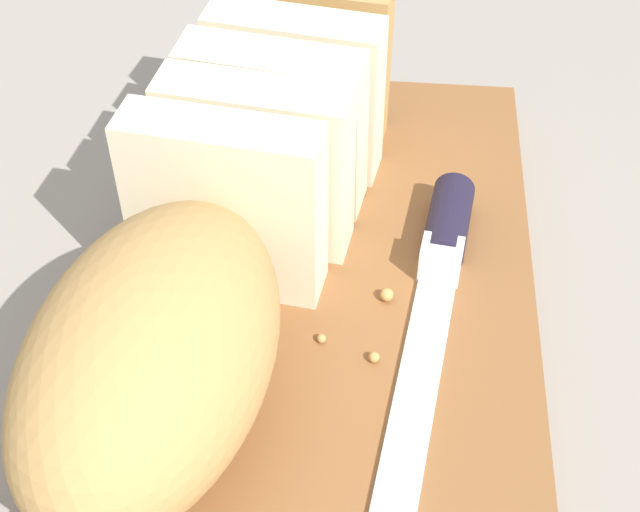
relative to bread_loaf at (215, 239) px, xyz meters
The scene contains 8 objects.
ground_plane 0.10m from the bread_loaf, 70.33° to the right, with size 3.00×3.00×0.00m, color gray.
cutting_board 0.09m from the bread_loaf, 70.33° to the right, with size 0.44×0.25×0.03m, color brown.
bread_loaf is the anchor object (origin of this frame).
bread_knife 0.14m from the bread_loaf, 68.79° to the right, with size 0.25×0.05×0.03m.
crumb_near_knife 0.11m from the bread_loaf, 106.85° to the right, with size 0.01×0.01×0.01m, color tan.
crumb_near_loaf 0.08m from the bread_loaf, 106.14° to the right, with size 0.01×0.01×0.01m, color tan.
crumb_stray_left 0.11m from the bread_loaf, 81.01° to the right, with size 0.01×0.01×0.01m, color tan.
crumb_stray_right 0.07m from the bread_loaf, 131.74° to the right, with size 0.01×0.01×0.01m, color tan.
Camera 1 is at (-0.36, -0.05, 0.41)m, focal length 51.24 mm.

